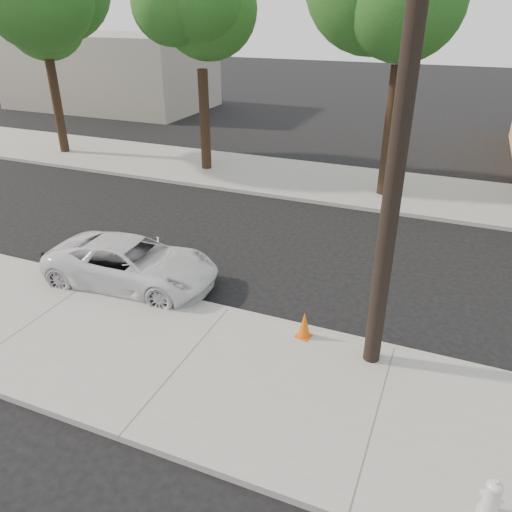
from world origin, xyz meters
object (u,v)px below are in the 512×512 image
(fire_hydrant, at_px, (491,499))
(traffic_cone, at_px, (304,325))
(utility_pole, at_px, (399,143))
(police_cruiser, at_px, (132,263))

(fire_hydrant, height_order, traffic_cone, same)
(fire_hydrant, relative_size, traffic_cone, 1.00)
(utility_pole, xyz_separation_m, traffic_cone, (-1.55, 0.20, -4.25))
(utility_pole, distance_m, police_cruiser, 7.78)
(fire_hydrant, bearing_deg, utility_pole, 147.06)
(fire_hydrant, distance_m, traffic_cone, 4.93)
(fire_hydrant, bearing_deg, traffic_cone, 159.97)
(utility_pole, distance_m, traffic_cone, 4.52)
(police_cruiser, height_order, traffic_cone, police_cruiser)
(police_cruiser, bearing_deg, utility_pole, -101.67)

